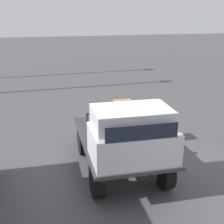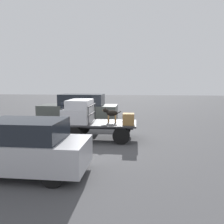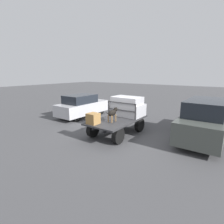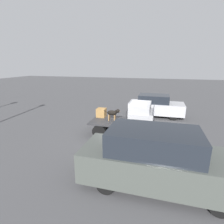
% 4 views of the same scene
% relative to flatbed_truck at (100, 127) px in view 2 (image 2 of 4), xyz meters
% --- Properties ---
extents(ground_plane, '(80.00, 80.00, 0.00)m').
position_rel_flatbed_truck_xyz_m(ground_plane, '(0.00, 0.00, -0.60)').
color(ground_plane, '#474749').
extents(flatbed_truck, '(3.56, 1.92, 0.85)m').
position_rel_flatbed_truck_xyz_m(flatbed_truck, '(0.00, 0.00, 0.00)').
color(flatbed_truck, black).
rests_on(flatbed_truck, ground).
extents(truck_cab, '(1.26, 1.80, 1.12)m').
position_rel_flatbed_truck_xyz_m(truck_cab, '(1.07, 0.00, 0.78)').
color(truck_cab, '#B7B7BC').
rests_on(truck_cab, flatbed_truck).
extents(truck_headboard, '(0.04, 1.80, 0.86)m').
position_rel_flatbed_truck_xyz_m(truck_headboard, '(0.40, 0.00, 0.82)').
color(truck_headboard, '#2D2D30').
rests_on(truck_headboard, flatbed_truck).
extents(dog, '(0.95, 0.30, 0.74)m').
position_rel_flatbed_truck_xyz_m(dog, '(-0.51, -0.07, 0.72)').
color(dog, '#9E7547').
rests_on(dog, flatbed_truck).
extents(cargo_crate, '(0.53, 0.53, 0.53)m').
position_rel_flatbed_truck_xyz_m(cargo_crate, '(-1.42, 0.48, 0.51)').
color(cargo_crate, olive).
rests_on(cargo_crate, flatbed_truck).
extents(parked_sedan, '(4.15, 1.76, 1.69)m').
position_rel_flatbed_truck_xyz_m(parked_sedan, '(1.70, 4.42, 0.24)').
color(parked_sedan, black).
rests_on(parked_sedan, ground).
extents(parked_pickup_far, '(5.26, 1.90, 2.03)m').
position_rel_flatbed_truck_xyz_m(parked_pickup_far, '(2.09, -3.99, 0.39)').
color(parked_pickup_far, black).
rests_on(parked_pickup_far, ground).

